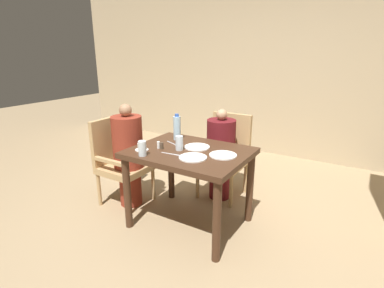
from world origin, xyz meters
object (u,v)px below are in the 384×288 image
chair_left_side (119,159)px  plate_dessert_center (193,157)px  glass_tall_near (179,143)px  chair_far_side (226,152)px  plate_main_left (197,147)px  water_bottle (177,128)px  plate_main_right (223,155)px  diner_in_left_chair (128,155)px  glass_tall_mid (142,148)px  diner_in_far_chair (221,154)px  teacup_with_saucer (142,147)px

chair_left_side → plate_dessert_center: size_ratio=3.93×
glass_tall_near → chair_far_side: bearing=84.1°
chair_far_side → plate_main_left: bearing=-88.5°
water_bottle → chair_far_side: bearing=62.9°
chair_far_side → plate_main_right: size_ratio=3.93×
chair_left_side → glass_tall_near: bearing=-2.8°
diner_in_left_chair → water_bottle: (0.48, 0.23, 0.31)m
glass_tall_mid → plate_main_right: bearing=31.2°
chair_left_side → chair_far_side: 1.22m
water_bottle → diner_in_far_chair: bearing=55.8°
plate_main_left → glass_tall_near: size_ratio=1.80×
diner_in_far_chair → chair_far_side: bearing=90.0°
diner_in_left_chair → glass_tall_mid: size_ratio=8.42×
chair_left_side → diner_in_left_chair: bearing=0.0°
plate_main_left → water_bottle: water_bottle is taller
plate_dessert_center → glass_tall_mid: glass_tall_mid is taller
teacup_with_saucer → chair_far_side: bearing=69.7°
chair_left_side → glass_tall_mid: (0.64, -0.34, 0.33)m
plate_main_right → teacup_with_saucer: size_ratio=1.96×
teacup_with_saucer → glass_tall_mid: bearing=-46.6°
chair_far_side → glass_tall_mid: chair_far_side is taller
diner_in_left_chair → water_bottle: 0.62m
chair_left_side → plate_dessert_center: 1.10m
chair_far_side → plate_main_left: chair_far_side is taller
chair_far_side → glass_tall_near: bearing=-95.9°
plate_main_left → water_bottle: bearing=158.5°
plate_dessert_center → glass_tall_near: bearing=151.2°
diner_in_left_chair → plate_main_left: size_ratio=4.68×
water_bottle → glass_tall_near: 0.34m
teacup_with_saucer → water_bottle: water_bottle is taller
water_bottle → chair_left_side: bearing=-160.0°
plate_dessert_center → teacup_with_saucer: bearing=-172.9°
diner_in_far_chair → plate_main_left: 0.60m
chair_far_side → plate_dessert_center: chair_far_side is taller
plate_dessert_center → water_bottle: water_bottle is taller
water_bottle → glass_tall_near: (0.21, -0.27, -0.06)m
chair_left_side → glass_tall_mid: size_ratio=7.08×
chair_far_side → plate_main_right: 0.88m
diner_in_far_chair → plate_dessert_center: 0.87m
chair_left_side → diner_in_left_chair: (0.14, 0.00, 0.07)m
plate_dessert_center → water_bottle: (-0.43, 0.39, 0.12)m
chair_left_side → chair_far_side: (0.92, 0.80, 0.00)m
chair_left_side → glass_tall_mid: bearing=-27.8°
diner_in_left_chair → plate_main_right: (1.11, 0.03, 0.19)m
chair_far_side → plate_dessert_center: 1.01m
glass_tall_mid → chair_far_side: bearing=76.5°
diner_in_left_chair → diner_in_far_chair: diner_in_left_chair is taller
chair_left_side → plate_main_left: chair_left_side is taller
chair_far_side → plate_main_right: (0.33, -0.78, 0.27)m
chair_left_side → teacup_with_saucer: 0.65m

